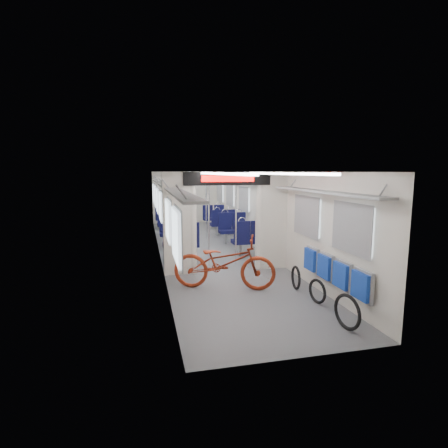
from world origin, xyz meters
name	(u,v)px	position (x,y,z in m)	size (l,w,h in m)	color
carriage	(212,201)	(0.00, -0.27, 1.50)	(12.00, 12.02, 2.31)	#515456
bicycle	(224,263)	(-0.35, -3.23, 0.53)	(0.70, 2.02, 1.06)	maroon
flip_bench	(333,271)	(1.35, -4.40, 0.58)	(0.12, 2.09, 0.49)	gray
bike_hoop_a	(347,314)	(1.00, -5.41, 0.25)	(0.54, 0.54, 0.05)	black
bike_hoop_b	(317,293)	(1.07, -4.37, 0.20)	(0.44, 0.44, 0.05)	black
bike_hoop_c	(296,279)	(1.02, -3.60, 0.21)	(0.48, 0.48, 0.05)	black
seat_bay_near_left	(178,234)	(-0.93, 0.11, 0.55)	(0.92, 2.14, 1.12)	black
seat_bay_near_right	(240,231)	(0.93, 0.14, 0.54)	(0.91, 2.09, 1.10)	black
seat_bay_far_left	(168,218)	(-0.93, 3.75, 0.54)	(0.91, 2.05, 1.09)	black
seat_bay_far_right	(218,218)	(0.94, 3.28, 0.52)	(0.88, 1.93, 1.05)	black
stanchion_near_left	(209,219)	(-0.31, -1.45, 1.15)	(0.04, 0.04, 2.30)	silver
stanchion_near_right	(236,219)	(0.35, -1.52, 1.15)	(0.04, 0.04, 2.30)	silver
stanchion_far_left	(190,207)	(-0.36, 1.63, 1.15)	(0.05, 0.05, 2.30)	silver
stanchion_far_right	(206,205)	(0.25, 2.05, 1.15)	(0.04, 0.04, 2.30)	silver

